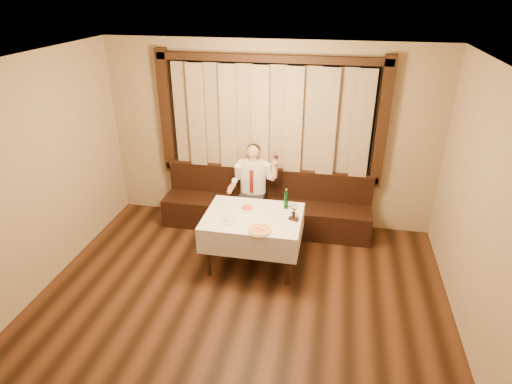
% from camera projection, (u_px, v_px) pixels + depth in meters
% --- Properties ---
extents(room, '(5.01, 6.01, 2.81)m').
position_uv_depth(room, '(240.00, 188.00, 4.61)').
color(room, black).
rests_on(room, ground).
extents(banquette, '(3.20, 0.61, 0.94)m').
position_uv_depth(banquette, '(266.00, 209.00, 6.68)').
color(banquette, black).
rests_on(banquette, ground).
extents(dining_table, '(1.27, 0.97, 0.76)m').
position_uv_depth(dining_table, '(253.00, 222.00, 5.63)').
color(dining_table, black).
rests_on(dining_table, ground).
extents(pizza, '(0.31, 0.31, 0.03)m').
position_uv_depth(pizza, '(260.00, 230.00, 5.22)').
color(pizza, white).
rests_on(pizza, dining_table).
extents(pasta_red, '(0.26, 0.26, 0.09)m').
position_uv_depth(pasta_red, '(247.00, 207.00, 5.72)').
color(pasta_red, white).
rests_on(pasta_red, dining_table).
extents(pasta_cream, '(0.24, 0.24, 0.08)m').
position_uv_depth(pasta_cream, '(229.00, 218.00, 5.44)').
color(pasta_cream, white).
rests_on(pasta_cream, dining_table).
extents(green_bottle, '(0.06, 0.06, 0.28)m').
position_uv_depth(green_bottle, '(286.00, 200.00, 5.70)').
color(green_bottle, '#0F4A14').
rests_on(green_bottle, dining_table).
extents(table_wine_glass, '(0.07, 0.07, 0.19)m').
position_uv_depth(table_wine_glass, '(294.00, 208.00, 5.47)').
color(table_wine_glass, white).
rests_on(table_wine_glass, dining_table).
extents(cruet_caddy, '(0.13, 0.09, 0.13)m').
position_uv_depth(cruet_caddy, '(293.00, 217.00, 5.45)').
color(cruet_caddy, black).
rests_on(cruet_caddy, dining_table).
extents(seated_man, '(0.73, 0.55, 1.36)m').
position_uv_depth(seated_man, '(253.00, 182.00, 6.42)').
color(seated_man, black).
rests_on(seated_man, ground).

